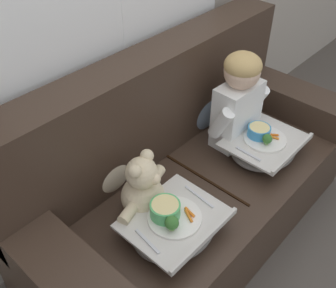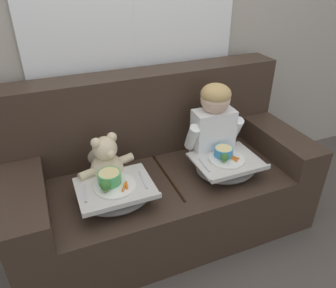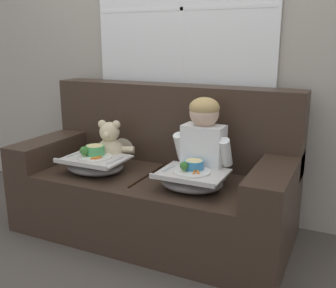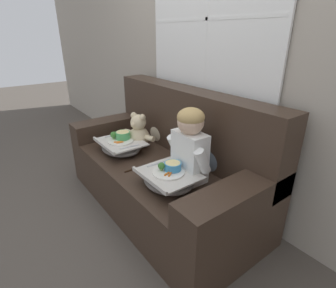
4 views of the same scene
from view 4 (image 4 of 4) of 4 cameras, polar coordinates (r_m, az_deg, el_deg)
The scene contains 9 objects.
ground_plane at distance 2.39m, azimuth -1.91°, elevation -13.02°, with size 14.00×14.00×0.00m, color #4C443D.
wall_back_with_window at distance 2.27m, azimuth 9.09°, elevation 20.32°, with size 8.00×0.08×2.60m.
couch at distance 2.24m, azimuth -0.48°, elevation -5.08°, with size 1.84×0.85×0.99m.
throw_pillow_behind_child at distance 2.00m, azimuth 9.40°, elevation -1.54°, with size 0.32×0.16×0.33m.
throw_pillow_behind_teddy at distance 2.50m, azimuth -2.08°, elevation 3.81°, with size 0.29×0.14×0.30m.
child_figure at distance 1.81m, azimuth 4.80°, elevation 0.61°, with size 0.37×0.19×0.53m.
teddy_bear at distance 2.39m, azimuth -6.45°, elevation 2.37°, with size 0.35×0.25×0.32m.
lap_tray_child at distance 1.81m, azimuth 0.11°, elevation -7.44°, with size 0.40×0.34×0.17m.
lap_tray_teddy at distance 2.34m, azimuth -10.21°, elevation -0.28°, with size 0.41×0.34×0.18m.
Camera 4 is at (1.59, -1.09, 1.41)m, focal length 28.00 mm.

